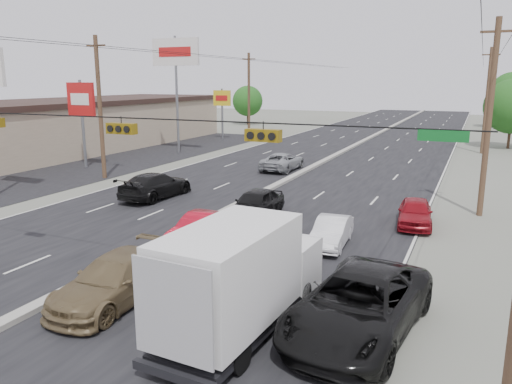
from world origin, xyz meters
TOP-DOWN VIEW (x-y plane):
  - ground at (0.00, 0.00)m, footprint 200.00×200.00m
  - road_surface at (0.00, 30.00)m, footprint 20.00×160.00m
  - center_median at (0.00, 30.00)m, footprint 0.50×160.00m
  - strip_mall at (-26.00, 25.00)m, footprint 12.00×42.00m
  - parking_lot at (-17.00, 25.00)m, footprint 10.00×42.00m
  - utility_pole_left_b at (-12.50, 15.00)m, footprint 1.60×0.30m
  - utility_pole_left_c at (-12.50, 40.00)m, footprint 1.60×0.30m
  - utility_pole_right_b at (12.50, 15.00)m, footprint 1.60×0.30m
  - utility_pole_right_c at (12.50, 40.00)m, footprint 1.60×0.30m
  - traffic_signals at (1.40, 0.00)m, footprint 25.00×0.30m
  - pole_sign_mid at (-17.00, 18.00)m, footprint 2.60×0.25m
  - pole_sign_billboard at (-14.50, 28.00)m, footprint 5.00×0.25m
  - pole_sign_far at (-16.00, 40.00)m, footprint 2.20×0.25m
  - tree_left_far at (-22.00, 60.00)m, footprint 4.80×4.80m
  - tree_right_mid at (15.00, 45.00)m, footprint 5.60×5.60m
  - tree_right_far at (16.00, 70.00)m, footprint 6.40×6.40m
  - box_truck at (6.42, -1.30)m, footprint 2.58×6.46m
  - tan_sedan at (1.91, -1.20)m, footprint 2.11×5.16m
  - red_sedan at (1.40, 4.95)m, footprint 1.45×4.02m
  - black_suv at (9.48, -0.12)m, footprint 3.61×6.56m
  - queue_car_a at (1.92, 9.66)m, footprint 1.90×4.46m
  - queue_car_b at (6.70, 6.97)m, footprint 1.53×3.78m
  - queue_car_e at (9.60, 11.59)m, footprint 2.02×4.08m
  - oncoming_near at (-5.43, 11.37)m, footprint 2.45×5.40m
  - oncoming_far at (-1.88, 23.35)m, footprint 2.34×5.00m

SIDE VIEW (x-z plane):
  - ground at x=0.00m, z-range 0.00..0.00m
  - road_surface at x=0.00m, z-range -0.01..0.01m
  - parking_lot at x=-17.00m, z-range -0.01..0.01m
  - center_median at x=0.00m, z-range 0.00..0.20m
  - queue_car_b at x=6.70m, z-range 0.00..1.22m
  - red_sedan at x=1.40m, z-range 0.00..1.32m
  - queue_car_e at x=9.60m, z-range 0.00..1.34m
  - oncoming_far at x=-1.88m, z-range 0.00..1.38m
  - tan_sedan at x=1.91m, z-range 0.00..1.50m
  - queue_car_a at x=1.92m, z-range 0.00..1.50m
  - oncoming_near at x=-5.43m, z-range 0.00..1.54m
  - black_suv at x=9.48m, z-range 0.00..1.74m
  - box_truck at x=6.42m, z-range 0.04..3.26m
  - strip_mall at x=-26.00m, z-range 0.00..4.60m
  - tree_left_far at x=-22.00m, z-range 0.66..6.78m
  - tree_right_mid at x=15.00m, z-range 0.77..7.91m
  - pole_sign_far at x=-16.00m, z-range 1.41..7.41m
  - tree_right_far at x=16.00m, z-range 0.88..9.04m
  - utility_pole_left_b at x=-12.50m, z-range 0.11..10.11m
  - utility_pole_left_c at x=-12.50m, z-range 0.11..10.11m
  - utility_pole_right_b at x=12.50m, z-range 0.11..10.11m
  - utility_pole_right_c at x=12.50m, z-range 0.11..10.11m
  - pole_sign_mid at x=-17.00m, z-range 1.61..8.61m
  - traffic_signals at x=1.40m, z-range 5.22..5.77m
  - pole_sign_billboard at x=-14.50m, z-range 3.37..14.37m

